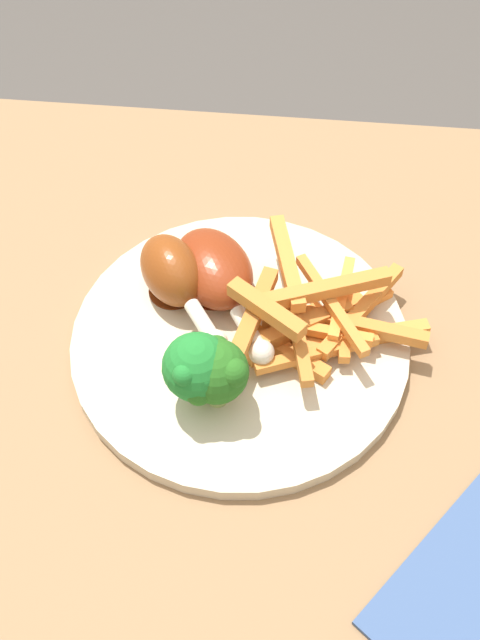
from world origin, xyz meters
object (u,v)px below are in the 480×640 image
at_px(broccoli_floret_front, 200,368).
at_px(carrot_fries_pile, 314,318).
at_px(chicken_drumstick_far, 216,273).
at_px(dining_table, 156,459).
at_px(broccoli_floret_middle, 215,371).
at_px(dinner_plate, 240,340).
at_px(chicken_drumstick_near, 174,275).

height_order(broccoli_floret_front, carrot_fries_pile, broccoli_floret_front).
relative_size(broccoli_floret_front, chicken_drumstick_far, 0.46).
bearing_deg(chicken_drumstick_far, dining_table, 59.59).
bearing_deg(broccoli_floret_middle, chicken_drumstick_far, -82.98).
bearing_deg(dinner_plate, broccoli_floret_front, 69.33).
bearing_deg(broccoli_floret_middle, dining_table, -17.96).
height_order(carrot_fries_pile, chicken_drumstick_near, chicken_drumstick_near).
distance_m(broccoli_floret_middle, carrot_fries_pile, 0.10).
height_order(dining_table, chicken_drumstick_far, chicken_drumstick_far).
xyz_separation_m(broccoli_floret_middle, chicken_drumstick_far, (0.01, -0.10, -0.02)).
xyz_separation_m(dinner_plate, carrot_fries_pile, (-0.06, -0.01, 0.03)).
bearing_deg(carrot_fries_pile, dining_table, 20.10).
relative_size(broccoli_floret_middle, carrot_fries_pile, 0.38).
relative_size(dining_table, chicken_drumstick_near, 8.34).
distance_m(dining_table, broccoli_floret_front, 0.19).
xyz_separation_m(carrot_fries_pile, chicken_drumstick_far, (0.08, -0.04, 0.00)).
distance_m(dinner_plate, chicken_drumstick_near, 0.07).
height_order(dining_table, broccoli_floret_middle, broccoli_floret_middle).
bearing_deg(broccoli_floret_front, dining_table, -21.42).
height_order(broccoli_floret_middle, carrot_fries_pile, broccoli_floret_middle).
height_order(broccoli_floret_middle, chicken_drumstick_far, broccoli_floret_middle).
height_order(dining_table, carrot_fries_pile, carrot_fries_pile).
relative_size(dining_table, chicken_drumstick_far, 6.95).
distance_m(dinner_plate, broccoli_floret_front, 0.08).
bearing_deg(carrot_fries_pile, broccoli_floret_middle, 45.12).
distance_m(broccoli_floret_front, chicken_drumstick_near, 0.10).
bearing_deg(carrot_fries_pile, chicken_drumstick_far, -24.64).
bearing_deg(carrot_fries_pile, chicken_drumstick_near, -13.53).
xyz_separation_m(broccoli_floret_front, chicken_drumstick_far, (0.00, -0.10, -0.02)).
height_order(broccoli_floret_front, chicken_drumstick_far, broccoli_floret_front).
xyz_separation_m(dining_table, dinner_plate, (-0.07, -0.04, 0.14)).
xyz_separation_m(broccoli_floret_front, carrot_fries_pile, (-0.08, -0.07, -0.02)).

